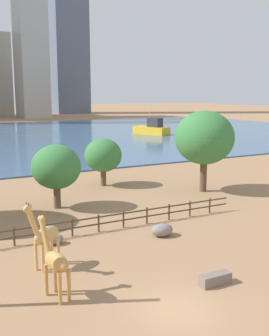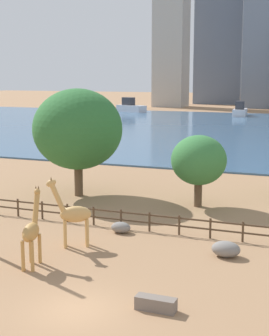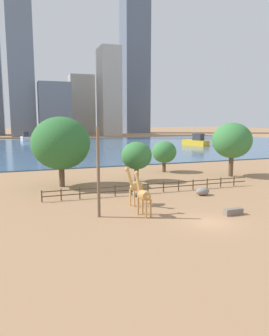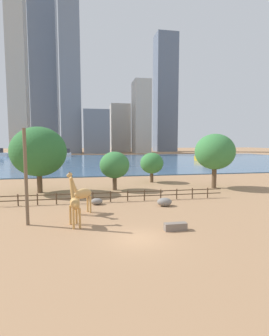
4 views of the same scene
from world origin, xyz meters
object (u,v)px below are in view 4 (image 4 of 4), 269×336
object	(u,v)px
boulder_by_pole	(164,202)
boulder_near_fence	(97,201)
giraffe_companion	(82,194)
tree_left_small	(215,152)
boat_tug	(1,154)
utility_pole	(26,177)
tree_center_broad	(39,152)
giraffe_tall	(74,203)
boat_barge	(207,157)
tree_left_large	(152,163)
boat_ferry	(68,154)
feeding_trough	(175,227)
tree_right_tall	(115,165)

from	to	relation	value
boulder_by_pole	boulder_near_fence	bearing A→B (deg)	164.54
giraffe_companion	tree_left_small	bearing A→B (deg)	178.56
boulder_near_fence	boat_tug	distance (m)	110.50
utility_pole	tree_center_broad	size ratio (longest dim) A/B	0.90
giraffe_tall	boulder_by_pole	size ratio (longest dim) A/B	2.56
giraffe_tall	boat_barge	world-z (taller)	boat_barge
giraffe_tall	boat_barge	bearing A→B (deg)	-47.86
boulder_by_pole	boat_tug	world-z (taller)	boat_tug
utility_pole	boat_tug	distance (m)	114.39
giraffe_companion	tree_left_large	world-z (taller)	tree_left_large
boulder_by_pole	tree_center_broad	size ratio (longest dim) A/B	0.18
giraffe_companion	tree_left_large	size ratio (longest dim) A/B	0.84
boulder_by_pole	utility_pole	bearing A→B (deg)	-162.46
utility_pole	boat_ferry	distance (m)	105.16
tree_left_large	boat_barge	distance (m)	52.74
boat_tug	boat_barge	xyz separation A→B (m)	(81.33, -45.64, -0.01)
giraffe_companion	boat_ferry	world-z (taller)	giraffe_companion
utility_pole	tree_left_large	bearing A→B (deg)	52.30
boat_barge	giraffe_tall	bearing A→B (deg)	125.49
boulder_by_pole	tree_center_broad	distance (m)	18.75
giraffe_companion	boat_ferry	bearing A→B (deg)	-116.39
utility_pole	boat_ferry	xyz separation A→B (m)	(-3.37, 105.08, -2.61)
feeding_trough	boat_tug	xyz separation A→B (m)	(-45.96, 112.75, 1.22)
boulder_near_fence	tree_left_large	size ratio (longest dim) A/B	0.25
giraffe_companion	boat_barge	xyz separation A→B (m)	(42.72, 60.82, -0.49)
boulder_near_fence	boulder_by_pole	bearing A→B (deg)	-15.46
giraffe_companion	utility_pole	world-z (taller)	utility_pole
feeding_trough	boat_tug	bearing A→B (deg)	112.18
giraffe_companion	giraffe_tall	bearing A→B (deg)	50.73
giraffe_companion	tree_right_tall	size ratio (longest dim) A/B	0.77
boulder_by_pole	tree_left_small	distance (m)	15.22
utility_pole	boat_tug	xyz separation A→B (m)	(-34.15, 109.15, -2.54)
tree_left_large	tree_left_small	distance (m)	10.92
boulder_by_pole	boat_tug	xyz separation A→B (m)	(-47.46, 104.94, 1.07)
utility_pole	giraffe_tall	bearing A→B (deg)	-13.89
boulder_by_pole	tree_center_broad	world-z (taller)	tree_center_broad
boulder_near_fence	boat_tug	bearing A→B (deg)	111.33
feeding_trough	tree_left_small	bearing A→B (deg)	54.66
feeding_trough	utility_pole	bearing A→B (deg)	163.03
giraffe_companion	utility_pole	distance (m)	5.60
giraffe_tall	boat_tug	distance (m)	116.51
tree_left_small	boat_barge	distance (m)	55.04
giraffe_companion	boulder_near_fence	size ratio (longest dim) A/B	3.28
giraffe_companion	tree_left_small	world-z (taller)	tree_left_small
tree_center_broad	boat_tug	world-z (taller)	tree_center_broad
feeding_trough	boat_tug	world-z (taller)	boat_tug
boat_tug	feeding_trough	bearing A→B (deg)	-43.68
utility_pole	feeding_trough	distance (m)	12.90
giraffe_tall	boulder_by_pole	bearing A→B (deg)	-75.15
tree_left_large	boat_tug	bearing A→B (deg)	119.68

